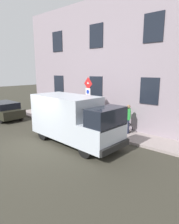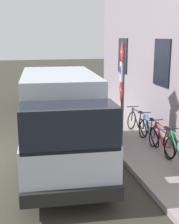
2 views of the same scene
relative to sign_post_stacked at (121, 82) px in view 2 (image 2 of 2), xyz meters
The scene contains 11 objects.
ground_plane 4.09m from the sign_post_stacked, 168.91° to the left, with size 80.00×80.00×0.00m, color #343228.
sidewalk_slab 2.34m from the sign_post_stacked, 43.26° to the left, with size 1.82×15.96×0.14m, color gray.
building_facade 2.87m from the sign_post_stacked, 18.69° to the left, with size 0.75×13.96×8.37m.
sign_post_stacked is the anchor object (origin of this frame).
delivery_van 2.16m from the sign_post_stacked, 163.11° to the right, with size 2.34×5.45×2.50m.
parked_hatchback 7.80m from the sign_post_stacked, 103.26° to the left, with size 1.90×4.06×1.38m.
bicycle_green 2.60m from the sign_post_stacked, 57.29° to the right, with size 0.46×1.71×0.89m.
bicycle_red 2.11m from the sign_post_stacked, 32.88° to the right, with size 0.46×1.71×0.89m.
bicycle_blue 2.02m from the sign_post_stacked, 14.81° to the left, with size 0.46×1.72×0.89m.
bicycle_black 2.36m from the sign_post_stacked, 49.61° to the left, with size 0.46×1.72×0.89m.
litter_bin 1.92m from the sign_post_stacked, 81.98° to the left, with size 0.44×0.44×0.90m, color #2D5133.
Camera 2 is at (0.41, -9.32, 3.49)m, focal length 49.69 mm.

